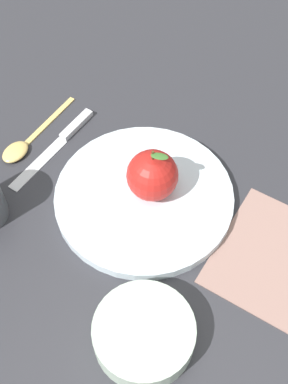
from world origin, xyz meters
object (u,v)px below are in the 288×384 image
object	(u,v)px
side_bowl	(144,333)
spoon	(23,144)
dinner_plate	(144,196)
apple	(153,175)
knife	(60,141)
linen_napkin	(269,254)

from	to	relation	value
side_bowl	spoon	world-z (taller)	side_bowl
dinner_plate	apple	xyz separation A→B (m)	(0.01, 0.01, 0.04)
apple	dinner_plate	bearing A→B (deg)	-126.61
dinner_plate	knife	bearing A→B (deg)	167.87
knife	spoon	distance (m)	0.06
knife	side_bowl	bearing A→B (deg)	-39.59
side_bowl	knife	xyz separation A→B (m)	(-0.27, 0.22, -0.02)
dinner_plate	apple	world-z (taller)	apple
dinner_plate	side_bowl	world-z (taller)	side_bowl
apple	spoon	world-z (taller)	apple
apple	knife	bearing A→B (deg)	171.72
linen_napkin	dinner_plate	bearing A→B (deg)	179.37
apple	side_bowl	world-z (taller)	apple
side_bowl	knife	size ratio (longest dim) A/B	0.65
dinner_plate	linen_napkin	bearing A→B (deg)	-0.63
dinner_plate	knife	xyz separation A→B (m)	(-0.17, 0.04, -0.01)
spoon	dinner_plate	bearing A→B (deg)	-0.57
side_bowl	dinner_plate	bearing A→B (deg)	117.55
dinner_plate	side_bowl	bearing A→B (deg)	-62.45
side_bowl	linen_napkin	world-z (taller)	side_bowl
apple	side_bowl	distance (m)	0.22
side_bowl	linen_napkin	xyz separation A→B (m)	(0.10, 0.18, -0.02)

